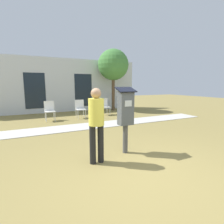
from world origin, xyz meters
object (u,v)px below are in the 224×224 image
at_px(parking_meter, 126,112).
at_px(person_standing, 96,120).
at_px(outdoor_chair_middle, 80,107).
at_px(outdoor_chair_right, 105,105).
at_px(outdoor_chair_left, 50,109).

distance_m(parking_meter, person_standing, 0.86).
bearing_deg(person_standing, outdoor_chair_middle, 61.56).
xyz_separation_m(person_standing, outdoor_chair_right, (2.54, 5.40, -0.40)).
bearing_deg(outdoor_chair_left, person_standing, -90.09).
height_order(parking_meter, person_standing, parking_meter).
relative_size(person_standing, outdoor_chair_middle, 1.76).
bearing_deg(outdoor_chair_middle, person_standing, -118.43).
height_order(parking_meter, outdoor_chair_right, parking_meter).
distance_m(parking_meter, outdoor_chair_middle, 4.94).
relative_size(person_standing, outdoor_chair_right, 1.76).
bearing_deg(outdoor_chair_left, outdoor_chair_right, 2.33).
bearing_deg(outdoor_chair_right, outdoor_chair_middle, 178.19).
height_order(parking_meter, outdoor_chair_left, parking_meter).
bearing_deg(outdoor_chair_right, outdoor_chair_left, 173.83).
bearing_deg(outdoor_chair_right, person_standing, -127.84).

